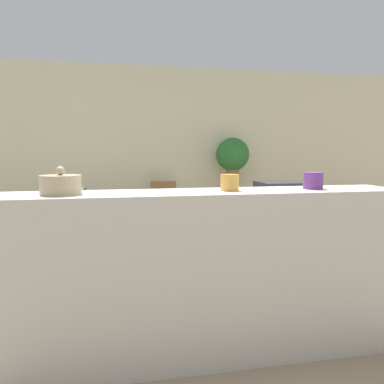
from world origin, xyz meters
TOP-DOWN VIEW (x-y plane):
  - ground_plane at (0.00, 0.00)m, footprint 14.00×14.00m
  - wall_back at (0.00, 3.43)m, footprint 9.00×0.06m
  - couch at (-0.78, 1.53)m, footprint 0.83×1.78m
  - tv_stand at (1.45, 1.61)m, footprint 0.83×0.54m
  - television at (1.45, 1.61)m, footprint 0.55×0.49m
  - wooden_chair at (0.18, 2.99)m, footprint 0.44×0.44m
  - plant_stand at (1.30, 3.11)m, footprint 0.18×0.18m
  - potted_plant at (1.30, 3.11)m, footprint 0.54×0.54m
  - foreground_counter at (0.00, -0.41)m, footprint 2.65×0.44m
  - decorative_bowl at (-0.87, -0.41)m, footprint 0.24×0.24m
  - candle_jar at (0.17, -0.41)m, footprint 0.12×0.12m
  - coffee_tin at (0.75, -0.41)m, footprint 0.13×0.13m

SIDE VIEW (x-z plane):
  - ground_plane at x=0.00m, z-range 0.00..0.00m
  - tv_stand at x=1.45m, z-range 0.00..0.47m
  - couch at x=-0.78m, z-range -0.14..0.75m
  - plant_stand at x=1.30m, z-range 0.00..0.90m
  - wooden_chair at x=0.18m, z-range 0.04..0.92m
  - foreground_counter at x=0.00m, z-range 0.00..1.10m
  - television at x=1.45m, z-range 0.47..0.97m
  - candle_jar at x=0.17m, z-range 1.10..1.20m
  - coffee_tin at x=0.75m, z-range 1.10..1.21m
  - decorative_bowl at x=-0.87m, z-range 1.07..1.24m
  - potted_plant at x=1.30m, z-range 0.95..1.62m
  - wall_back at x=0.00m, z-range 0.00..2.70m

